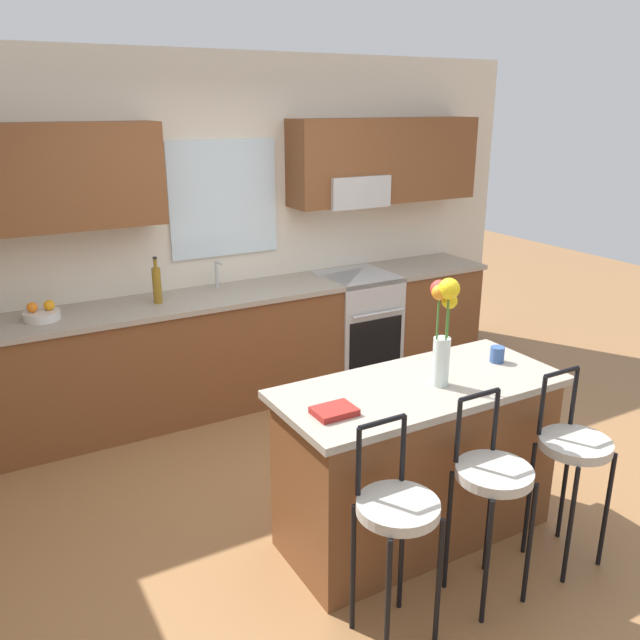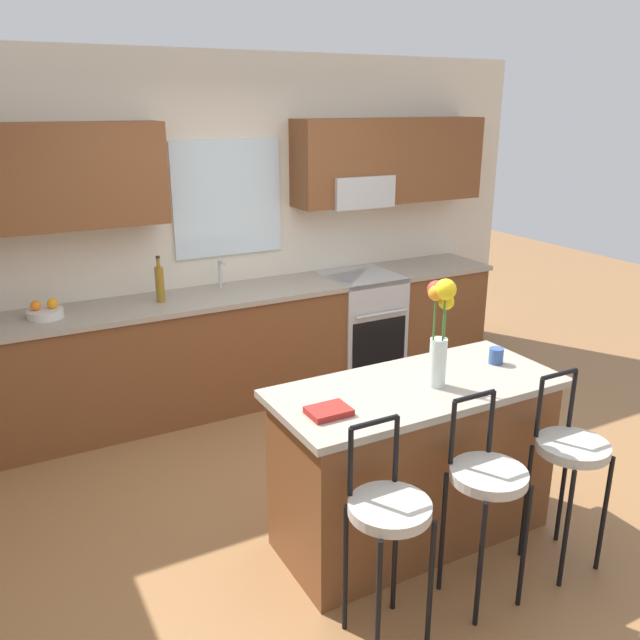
% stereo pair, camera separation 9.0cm
% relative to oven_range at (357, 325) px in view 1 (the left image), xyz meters
% --- Properties ---
extents(ground_plane, '(14.00, 14.00, 0.00)m').
position_rel_oven_range_xyz_m(ground_plane, '(-1.07, -1.68, -0.46)').
color(ground_plane, olive).
extents(back_wall_assembly, '(5.60, 0.50, 2.70)m').
position_rel_oven_range_xyz_m(back_wall_assembly, '(-1.05, 0.31, 1.05)').
color(back_wall_assembly, beige).
rests_on(back_wall_assembly, ground).
extents(counter_run, '(4.56, 0.64, 0.92)m').
position_rel_oven_range_xyz_m(counter_run, '(-1.07, 0.02, 0.01)').
color(counter_run, brown).
rests_on(counter_run, ground).
extents(sink_faucet, '(0.02, 0.13, 0.23)m').
position_rel_oven_range_xyz_m(sink_faucet, '(-1.21, 0.17, 0.60)').
color(sink_faucet, '#B7BABC').
rests_on(sink_faucet, counter_run).
extents(oven_range, '(0.60, 0.64, 0.92)m').
position_rel_oven_range_xyz_m(oven_range, '(0.00, 0.00, 0.00)').
color(oven_range, '#B7BABC').
rests_on(oven_range, ground).
extents(kitchen_island, '(1.56, 0.69, 0.92)m').
position_rel_oven_range_xyz_m(kitchen_island, '(-0.96, -2.10, 0.00)').
color(kitchen_island, brown).
rests_on(kitchen_island, ground).
extents(bar_stool_near, '(0.36, 0.36, 1.04)m').
position_rel_oven_range_xyz_m(bar_stool_near, '(-1.51, -2.66, 0.18)').
color(bar_stool_near, black).
rests_on(bar_stool_near, ground).
extents(bar_stool_middle, '(0.36, 0.36, 1.04)m').
position_rel_oven_range_xyz_m(bar_stool_middle, '(-0.96, -2.66, 0.18)').
color(bar_stool_middle, black).
rests_on(bar_stool_middle, ground).
extents(bar_stool_far, '(0.36, 0.36, 1.04)m').
position_rel_oven_range_xyz_m(bar_stool_far, '(-0.41, -2.66, 0.18)').
color(bar_stool_far, black).
rests_on(bar_stool_far, ground).
extents(flower_vase, '(0.14, 0.18, 0.58)m').
position_rel_oven_range_xyz_m(flower_vase, '(-0.88, -2.16, 0.81)').
color(flower_vase, silver).
rests_on(flower_vase, kitchen_island).
extents(mug_ceramic, '(0.08, 0.08, 0.09)m').
position_rel_oven_range_xyz_m(mug_ceramic, '(-0.39, -2.07, 0.51)').
color(mug_ceramic, '#33518C').
rests_on(mug_ceramic, kitchen_island).
extents(cookbook, '(0.20, 0.15, 0.03)m').
position_rel_oven_range_xyz_m(cookbook, '(-1.53, -2.18, 0.48)').
color(cookbook, maroon).
rests_on(cookbook, kitchen_island).
extents(fruit_bowl_oranges, '(0.24, 0.24, 0.13)m').
position_rel_oven_range_xyz_m(fruit_bowl_oranges, '(-2.53, 0.02, 0.50)').
color(fruit_bowl_oranges, silver).
rests_on(fruit_bowl_oranges, counter_run).
extents(bottle_olive_oil, '(0.06, 0.06, 0.35)m').
position_rel_oven_range_xyz_m(bottle_olive_oil, '(-1.73, 0.02, 0.60)').
color(bottle_olive_oil, olive).
rests_on(bottle_olive_oil, counter_run).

